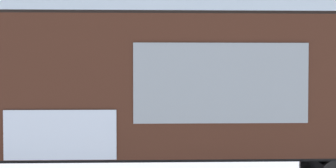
{
  "coord_description": "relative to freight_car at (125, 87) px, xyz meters",
  "views": [
    {
      "loc": [
        1.54,
        -11.58,
        3.1
      ],
      "look_at": [
        1.57,
        2.85,
        2.63
      ],
      "focal_mm": 48.92,
      "sensor_mm": 36.0,
      "label": 1
    }
  ],
  "objects": [
    {
      "name": "freight_car",
      "position": [
        0.0,
        0.0,
        0.0
      ],
      "size": [
        17.75,
        3.68,
        4.57
      ],
      "color": "#472316",
      "rests_on": "ground_plane"
    },
    {
      "name": "parked_car_red",
      "position": [
        1.2,
        6.64,
        -1.82
      ],
      "size": [
        4.71,
        2.05,
        1.63
      ],
      "color": "#B21E1E",
      "rests_on": "ground_plane"
    },
    {
      "name": "parked_car_white",
      "position": [
        -4.35,
        7.16,
        -1.78
      ],
      "size": [
        4.63,
        2.26,
        1.69
      ],
      "color": "silver",
      "rests_on": "ground_plane"
    },
    {
      "name": "parked_car_tan",
      "position": [
        6.89,
        6.69,
        -1.83
      ],
      "size": [
        4.28,
        2.5,
        1.55
      ],
      "color": "#9E8966",
      "rests_on": "ground_plane"
    },
    {
      "name": "hillside",
      "position": [
        -0.46,
        64.43,
        3.97
      ],
      "size": [
        155.06,
        40.88,
        18.03
      ],
      "color": "silver",
      "rests_on": "ground_plane"
    }
  ]
}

